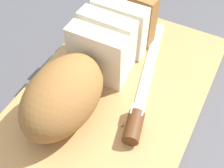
{
  "coord_description": "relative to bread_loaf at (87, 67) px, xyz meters",
  "views": [
    {
      "loc": [
        -0.27,
        -0.15,
        0.43
      ],
      "look_at": [
        0.0,
        0.0,
        0.05
      ],
      "focal_mm": 49.41,
      "sensor_mm": 36.0,
      "label": 1
    }
  ],
  "objects": [
    {
      "name": "bread_knife",
      "position": [
        -0.01,
        -0.1,
        -0.04
      ],
      "size": [
        0.28,
        0.09,
        0.03
      ],
      "rotation": [
        0.0,
        0.0,
        0.25
      ],
      "color": "silver",
      "rests_on": "cutting_board"
    },
    {
      "name": "crumb_near_knife",
      "position": [
        0.04,
        0.0,
        -0.05
      ],
      "size": [
        0.0,
        0.0,
        0.0
      ],
      "primitive_type": "sphere",
      "color": "tan",
      "rests_on": "cutting_board"
    },
    {
      "name": "ground_plane",
      "position": [
        0.0,
        -0.04,
        -0.07
      ],
      "size": [
        3.0,
        3.0,
        0.0
      ],
      "primitive_type": "plane",
      "color": "#4C4C51"
    },
    {
      "name": "bread_loaf",
      "position": [
        0.0,
        0.0,
        0.0
      ],
      "size": [
        0.31,
        0.1,
        0.1
      ],
      "rotation": [
        0.0,
        0.0,
        0.0
      ],
      "color": "#996633",
      "rests_on": "cutting_board"
    },
    {
      "name": "crumb_near_loaf",
      "position": [
        -0.04,
        -0.09,
        -0.05
      ],
      "size": [
        0.0,
        0.0,
        0.0
      ],
      "primitive_type": "sphere",
      "color": "tan",
      "rests_on": "cutting_board"
    },
    {
      "name": "cutting_board",
      "position": [
        0.0,
        -0.04,
        -0.06
      ],
      "size": [
        0.46,
        0.29,
        0.02
      ],
      "primitive_type": "cube",
      "rotation": [
        0.0,
        0.0,
        0.03
      ],
      "color": "tan",
      "rests_on": "ground_plane"
    }
  ]
}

